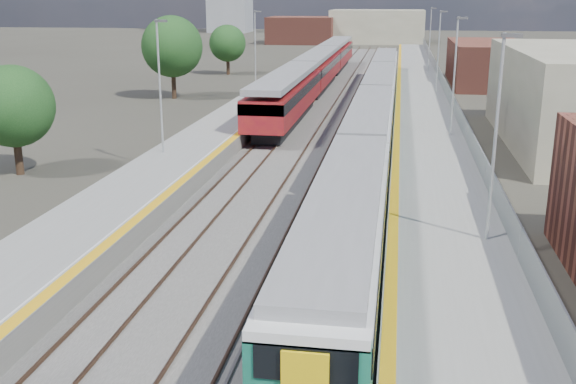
# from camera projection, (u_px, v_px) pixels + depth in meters

# --- Properties ---
(ground) EXTENTS (320.00, 320.00, 0.00)m
(ground) POSITION_uv_depth(u_px,v_px,m) (357.00, 125.00, 52.91)
(ground) COLOR #47443A
(ground) RESTS_ON ground
(ballast_bed) EXTENTS (10.50, 155.00, 0.06)m
(ballast_bed) POSITION_uv_depth(u_px,v_px,m) (331.00, 118.00, 55.62)
(ballast_bed) COLOR #565451
(ballast_bed) RESTS_ON ground
(tracks) EXTENTS (8.96, 160.00, 0.17)m
(tracks) POSITION_uv_depth(u_px,v_px,m) (340.00, 114.00, 57.10)
(tracks) COLOR #4C3323
(tracks) RESTS_ON ground
(platform_right) EXTENTS (4.70, 155.00, 8.52)m
(platform_right) POSITION_uv_depth(u_px,v_px,m) (424.00, 115.00, 54.31)
(platform_right) COLOR slate
(platform_right) RESTS_ON ground
(platform_left) EXTENTS (4.30, 155.00, 8.52)m
(platform_left) POSITION_uv_depth(u_px,v_px,m) (251.00, 110.00, 56.53)
(platform_left) COLOR slate
(platform_left) RESTS_ON ground
(green_train) EXTENTS (2.68, 74.71, 2.95)m
(green_train) POSITION_uv_depth(u_px,v_px,m) (375.00, 105.00, 49.07)
(green_train) COLOR black
(green_train) RESTS_ON ground
(red_train) EXTENTS (3.06, 62.05, 3.87)m
(red_train) POSITION_uv_depth(u_px,v_px,m) (318.00, 68.00, 72.39)
(red_train) COLOR black
(red_train) RESTS_ON ground
(tree_a) EXTENTS (4.55, 4.55, 6.16)m
(tree_a) POSITION_uv_depth(u_px,v_px,m) (13.00, 106.00, 37.12)
(tree_a) COLOR #382619
(tree_a) RESTS_ON ground
(tree_b) EXTENTS (5.92, 5.92, 8.02)m
(tree_b) POSITION_uv_depth(u_px,v_px,m) (172.00, 47.00, 65.27)
(tree_b) COLOR #382619
(tree_b) RESTS_ON ground
(tree_c) EXTENTS (4.67, 4.67, 6.33)m
(tree_c) POSITION_uv_depth(u_px,v_px,m) (227.00, 43.00, 86.16)
(tree_c) COLOR #382619
(tree_c) RESTS_ON ground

